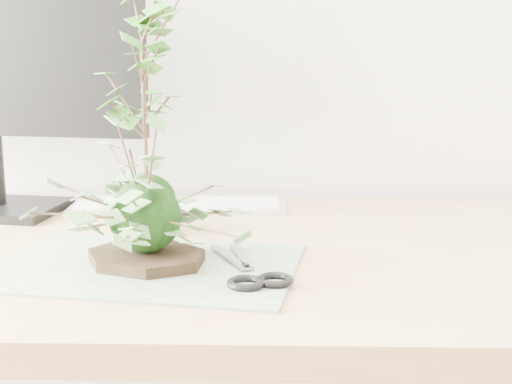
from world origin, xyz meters
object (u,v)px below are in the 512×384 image
ivy_kokedama (144,184)px  keyboard (179,205)px  desk (201,303)px  maple_kokedama (143,57)px

ivy_kokedama → keyboard: ivy_kokedama is taller
ivy_kokedama → keyboard: bearing=90.2°
desk → maple_kokedama: size_ratio=4.14×
desk → keyboard: size_ratio=4.14×
desk → keyboard: (-0.06, 0.24, 0.09)m
keyboard → maple_kokedama: bearing=-101.0°
ivy_kokedama → keyboard: size_ratio=0.71×
ivy_kokedama → maple_kokedama: maple_kokedama is taller
maple_kokedama → keyboard: (0.03, 0.16, -0.26)m
ivy_kokedama → keyboard: (-0.00, 0.34, -0.11)m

